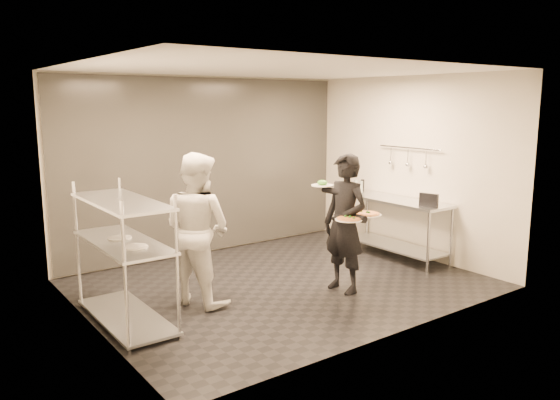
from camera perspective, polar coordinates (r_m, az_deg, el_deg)
room_shell at (r=8.05m, az=-4.74°, el=3.05°), size 5.00×4.00×2.80m
pass_rack at (r=6.20m, az=-16.02°, el=-5.44°), size 0.60×1.60×1.50m
prep_counter at (r=8.67m, az=11.94°, el=-1.82°), size 0.60×1.80×0.92m
utensil_rail at (r=8.71m, az=13.25°, el=4.32°), size 0.07×1.20×0.31m
waiter at (r=6.95m, az=6.80°, el=-2.47°), size 0.47×0.68×1.77m
chef at (r=6.57m, az=-8.63°, el=-2.99°), size 0.96×1.07×1.82m
pizza_plate_near at (r=6.65m, az=7.19°, el=-1.97°), size 0.33×0.33×0.05m
pizza_plate_far at (r=6.90m, az=9.08°, el=-1.45°), size 0.36×0.36×0.05m
salad_plate at (r=7.02m, az=4.46°, el=1.69°), size 0.29×0.29×0.07m
pos_monitor at (r=8.05m, az=15.27°, el=-0.03°), size 0.12×0.28×0.20m
bottle_green at (r=9.06m, az=7.91°, el=1.40°), size 0.06×0.06×0.22m
bottle_clear at (r=9.17m, az=8.49°, el=1.41°), size 0.06×0.06×0.19m
bottle_dark at (r=9.18m, az=8.61°, el=1.49°), size 0.06×0.06×0.21m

